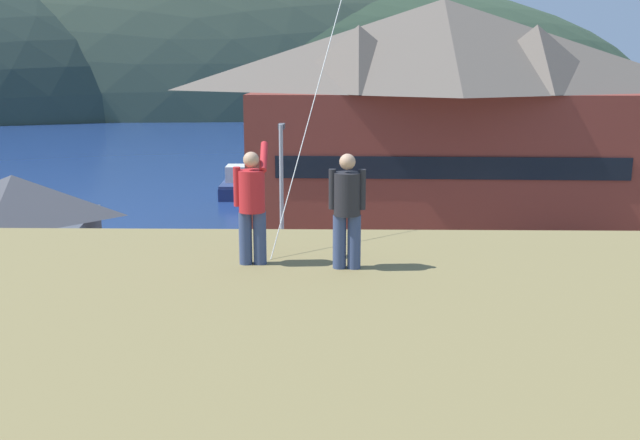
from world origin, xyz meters
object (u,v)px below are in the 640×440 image
at_px(parked_car_corner_spot, 236,364).
at_px(parked_car_back_row_left, 159,303).
at_px(wharf_dock, 285,186).
at_px(parked_car_front_row_red, 366,296).
at_px(person_kite_flyer, 252,203).
at_px(moored_boat_wharfside, 237,185).
at_px(harbor_lodge, 441,109).
at_px(person_companion, 347,208).
at_px(parking_light_pole, 282,197).
at_px(moored_boat_outer_mooring, 330,177).
at_px(storage_shed_near_lot, 18,243).
at_px(parked_car_back_row_right, 525,294).
at_px(parked_car_mid_row_center, 511,385).

relative_size(parked_car_corner_spot, parked_car_back_row_left, 1.00).
xyz_separation_m(wharf_dock, parked_car_front_row_red, (4.78, -27.59, 0.71)).
xyz_separation_m(wharf_dock, person_kite_flyer, (2.36, -41.77, 6.86)).
bearing_deg(parked_car_front_row_red, wharf_dock, 99.83).
height_order(moored_boat_wharfside, parked_car_front_row_red, moored_boat_wharfside).
relative_size(harbor_lodge, parked_car_front_row_red, 5.04).
distance_m(parked_car_back_row_left, person_companion, 16.05).
height_order(moored_boat_wharfside, person_kite_flyer, person_kite_flyer).
bearing_deg(wharf_dock, parking_light_pole, -86.39).
relative_size(harbor_lodge, parked_car_corner_spot, 5.08).
bearing_deg(parked_car_corner_spot, parking_light_pole, 86.17).
relative_size(parked_car_corner_spot, parked_car_front_row_red, 0.99).
relative_size(moored_boat_wharfside, person_companion, 3.53).
distance_m(moored_boat_outer_mooring, parked_car_corner_spot, 35.97).
bearing_deg(parked_car_back_row_left, person_companion, -64.89).
xyz_separation_m(parked_car_front_row_red, person_companion, (-0.98, -14.40, 6.13)).
xyz_separation_m(moored_boat_outer_mooring, parking_light_pole, (-1.74, -26.30, 3.32)).
distance_m(storage_shed_near_lot, parked_car_back_row_right, 18.73).
distance_m(parked_car_back_row_right, parking_light_pole, 10.01).
distance_m(parked_car_corner_spot, parking_light_pole, 10.06).
distance_m(storage_shed_near_lot, parked_car_corner_spot, 11.49).
distance_m(parked_car_back_row_right, parked_car_mid_row_center, 7.98).
bearing_deg(parked_car_mid_row_center, storage_shed_near_lot, 153.51).
xyz_separation_m(storage_shed_near_lot, parked_car_mid_row_center, (16.36, -8.15, -1.68)).
bearing_deg(person_companion, parked_car_front_row_red, 86.11).
relative_size(person_kite_flyer, person_companion, 1.07).
distance_m(harbor_lodge, parked_car_back_row_right, 16.13).
xyz_separation_m(moored_boat_outer_mooring, parked_car_mid_row_center, (5.00, -37.07, 0.34)).
relative_size(storage_shed_near_lot, wharf_dock, 0.57).
height_order(harbor_lodge, parked_car_back_row_left, harbor_lodge).
distance_m(moored_boat_outer_mooring, person_kite_flyer, 44.44).
bearing_deg(person_companion, storage_shed_near_lot, 127.96).
bearing_deg(parked_car_mid_row_center, harbor_lodge, 86.99).
relative_size(parked_car_corner_spot, person_kite_flyer, 2.31).
bearing_deg(harbor_lodge, parked_car_back_row_right, -85.83).
bearing_deg(person_kite_flyer, parked_car_corner_spot, 100.38).
bearing_deg(moored_boat_wharfside, parked_car_mid_row_center, -70.90).
height_order(harbor_lodge, moored_boat_outer_mooring, harbor_lodge).
bearing_deg(moored_boat_wharfside, parking_light_pole, -77.97).
height_order(parked_car_corner_spot, person_companion, person_companion).
height_order(harbor_lodge, parking_light_pole, harbor_lodge).
height_order(moored_boat_outer_mooring, person_kite_flyer, person_kite_flyer).
bearing_deg(moored_boat_outer_mooring, moored_boat_wharfside, -150.62).
relative_size(storage_shed_near_lot, parked_car_front_row_red, 1.48).
relative_size(moored_boat_wharfside, parked_car_back_row_right, 1.42).
xyz_separation_m(storage_shed_near_lot, person_companion, (11.90, -15.25, 4.45)).
bearing_deg(parking_light_pole, moored_boat_wharfside, 102.03).
relative_size(wharf_dock, parked_car_corner_spot, 2.64).
relative_size(storage_shed_near_lot, moored_boat_wharfside, 1.04).
distance_m(harbor_lodge, parked_car_mid_row_center, 23.43).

